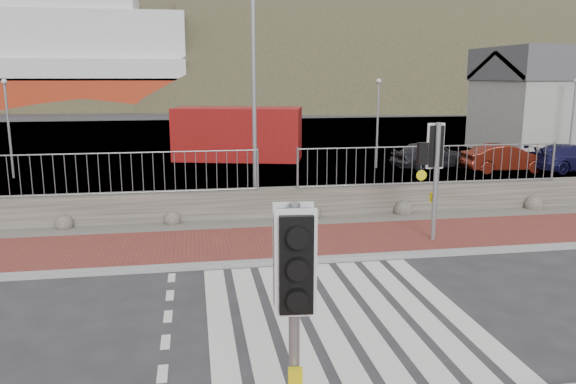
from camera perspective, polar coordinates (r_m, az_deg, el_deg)
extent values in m
plane|color=#28282B|center=(10.32, 5.09, -12.48)|extent=(220.00, 220.00, 0.00)
cube|color=brown|center=(14.43, 0.56, -5.15)|extent=(40.00, 3.00, 0.08)
cube|color=gray|center=(13.02, 1.73, -6.98)|extent=(40.00, 0.25, 0.12)
cube|color=silver|center=(10.02, -6.93, -13.23)|extent=(0.42, 5.60, 0.01)
cube|color=silver|center=(10.06, -3.42, -13.06)|extent=(0.42, 5.60, 0.01)
cube|color=silver|center=(10.14, 0.03, -12.85)|extent=(0.42, 5.60, 0.01)
cube|color=silver|center=(10.25, 3.43, -12.59)|extent=(0.42, 5.60, 0.01)
cube|color=silver|center=(10.39, 6.73, -12.30)|extent=(0.42, 5.60, 0.01)
cube|color=silver|center=(10.56, 9.92, -11.98)|extent=(0.42, 5.60, 0.01)
cube|color=silver|center=(10.77, 13.00, -11.64)|extent=(0.42, 5.60, 0.01)
cube|color=silver|center=(11.00, 15.94, -11.28)|extent=(0.42, 5.60, 0.01)
cube|color=#59544C|center=(16.33, -0.69, -3.18)|extent=(40.00, 1.50, 0.06)
cube|color=#4B463E|center=(17.00, -1.11, -1.13)|extent=(40.00, 0.60, 0.90)
cylinder|color=gray|center=(16.55, -17.76, 3.77)|extent=(8.40, 0.04, 0.04)
cylinder|color=gray|center=(16.57, -3.10, 2.22)|extent=(0.07, 0.07, 1.20)
cylinder|color=gray|center=(17.91, 14.36, 4.52)|extent=(8.40, 0.04, 0.04)
cylinder|color=gray|center=(16.75, 0.99, 2.34)|extent=(0.07, 0.07, 1.20)
cylinder|color=gray|center=(20.06, 25.32, 2.76)|extent=(0.07, 0.07, 1.20)
cube|color=#4C4C4F|center=(37.31, -5.83, 5.11)|extent=(120.00, 40.00, 0.50)
cube|color=#3F4C54|center=(72.16, -7.75, 8.20)|extent=(220.00, 50.00, 0.05)
cube|color=silver|center=(78.69, -21.72, 14.34)|extent=(30.00, 12.00, 6.00)
cube|color=silver|center=(79.04, -21.95, 17.23)|extent=(18.00, 10.00, 2.50)
ellipsoid|color=#313721|center=(100.75, -16.52, -2.75)|extent=(106.40, 68.40, 76.00)
ellipsoid|color=#313721|center=(106.65, 8.53, -4.94)|extent=(140.00, 90.00, 100.00)
cylinder|color=gray|center=(6.11, 0.63, -14.84)|extent=(0.12, 0.12, 2.97)
cube|color=#D2BF0C|center=(6.28, 0.63, -17.87)|extent=(0.16, 0.10, 0.23)
cube|color=black|center=(5.76, 0.65, -6.79)|extent=(0.45, 0.29, 1.11)
sphere|color=#0CE53F|center=(5.87, 0.65, -9.73)|extent=(0.16, 0.16, 0.16)
cylinder|color=gray|center=(14.72, 14.77, 0.84)|extent=(0.12, 0.12, 3.09)
cube|color=#D2BF0C|center=(14.80, 14.69, -0.63)|extent=(0.16, 0.09, 0.24)
cube|color=black|center=(14.58, 14.96, 4.46)|extent=(0.45, 0.28, 1.16)
sphere|color=#0CE53F|center=(14.62, 14.89, 3.18)|extent=(0.17, 0.17, 0.17)
cube|color=black|center=(14.46, 13.50, 3.82)|extent=(0.25, 0.19, 0.55)
cylinder|color=gray|center=(17.30, -3.48, 10.15)|extent=(0.13, 0.13, 7.52)
cube|color=maroon|center=(29.07, -5.08, 5.92)|extent=(6.85, 4.19, 2.66)
imported|color=black|center=(26.92, 14.35, 3.68)|extent=(4.02, 2.20, 1.29)
imported|color=#4F140B|center=(27.08, 21.22, 3.24)|extent=(3.81, 1.50, 1.24)
imported|color=#14133E|center=(28.53, 26.84, 3.14)|extent=(4.43, 2.38, 1.22)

